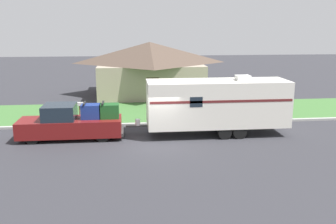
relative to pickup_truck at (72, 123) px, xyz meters
The scene contains 7 objects.
ground_plane 4.99m from the pickup_truck, 14.98° to the right, with size 120.00×120.00×0.00m, color #2D2D33.
curb_strip 5.42m from the pickup_truck, 27.60° to the left, with size 80.00×0.30×0.14m.
lawn_strip 7.80m from the pickup_truck, 52.26° to the left, with size 80.00×7.00×0.03m.
house_across_street 14.63m from the pickup_truck, 68.89° to the left, with size 9.93×8.50×4.80m.
pickup_truck is the anchor object (origin of this frame).
travel_trailer 8.40m from the pickup_truck, ahead, with size 9.37×2.44×3.46m.
mailbox 3.37m from the pickup_truck, 89.36° to the left, with size 0.48×0.20×1.40m.
Camera 1 is at (-1.52, -19.54, 6.25)m, focal length 40.00 mm.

